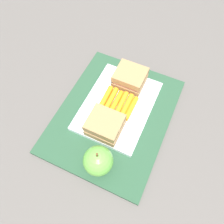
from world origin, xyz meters
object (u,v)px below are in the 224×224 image
(carrot_sticks_bundle, at_px, (118,103))
(sandwich_half_right, at_px, (105,125))
(apple, at_px, (98,161))
(food_tray, at_px, (118,106))
(sandwich_half_left, at_px, (130,78))

(carrot_sticks_bundle, bearing_deg, sandwich_half_right, -0.33)
(carrot_sticks_bundle, xyz_separation_m, apple, (0.16, 0.02, 0.02))
(sandwich_half_right, xyz_separation_m, carrot_sticks_bundle, (-0.08, 0.00, -0.02))
(food_tray, xyz_separation_m, apple, (0.16, 0.02, 0.03))
(carrot_sticks_bundle, bearing_deg, sandwich_half_left, -179.67)
(food_tray, height_order, sandwich_half_left, sandwich_half_left)
(sandwich_half_left, relative_size, sandwich_half_right, 1.00)
(sandwich_half_left, xyz_separation_m, apple, (0.24, 0.02, 0.00))
(food_tray, bearing_deg, carrot_sticks_bundle, 53.27)
(sandwich_half_left, distance_m, sandwich_half_right, 0.16)
(carrot_sticks_bundle, height_order, apple, apple)
(carrot_sticks_bundle, distance_m, apple, 0.16)
(sandwich_half_left, height_order, sandwich_half_right, same)
(food_tray, relative_size, sandwich_half_right, 2.88)
(sandwich_half_right, bearing_deg, sandwich_half_left, 180.00)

